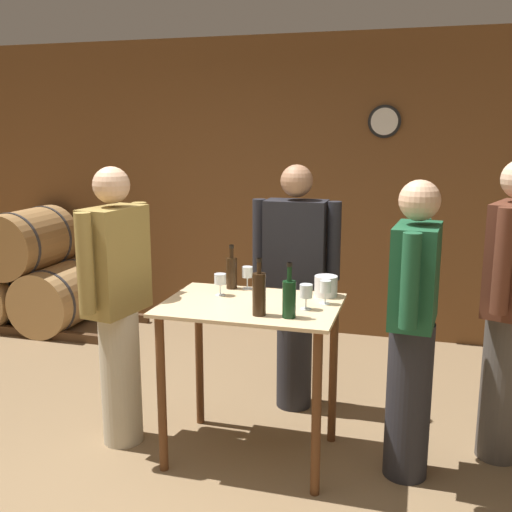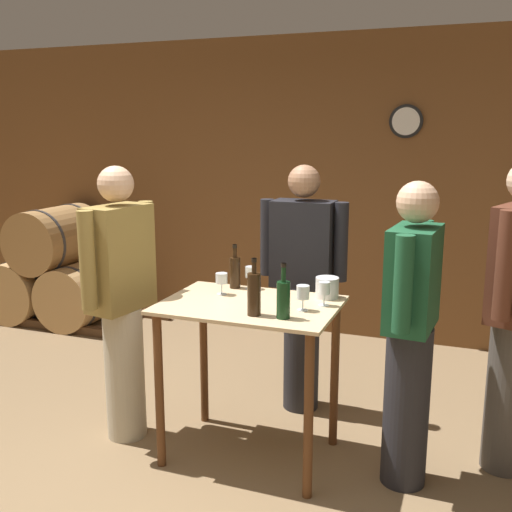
% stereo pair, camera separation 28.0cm
% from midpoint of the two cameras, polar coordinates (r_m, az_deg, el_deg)
% --- Properties ---
extents(ground_plane, '(14.00, 14.00, 0.00)m').
position_cam_midpoint_polar(ground_plane, '(3.29, -5.95, -22.85)').
color(ground_plane, brown).
extents(back_wall, '(8.40, 0.08, 2.70)m').
position_cam_midpoint_polar(back_wall, '(5.52, 7.54, 6.40)').
color(back_wall, brown).
rests_on(back_wall, ground_plane).
extents(barrel_rack, '(2.14, 0.83, 1.15)m').
position_cam_midpoint_polar(barrel_rack, '(6.25, -17.16, -1.59)').
color(barrel_rack, '#4C331E').
rests_on(barrel_rack, ground_plane).
extents(tasting_table, '(0.98, 0.70, 0.93)m').
position_cam_midpoint_polar(tasting_table, '(3.41, 1.78, -7.69)').
color(tasting_table, '#D1B284').
rests_on(tasting_table, ground_plane).
extents(wine_bottle_far_left, '(0.07, 0.07, 0.27)m').
position_cam_midpoint_polar(wine_bottle_far_left, '(3.64, 0.18, -1.48)').
color(wine_bottle_far_left, black).
rests_on(wine_bottle_far_left, tasting_table).
extents(wine_bottle_left, '(0.07, 0.07, 0.30)m').
position_cam_midpoint_polar(wine_bottle_left, '(3.11, 2.40, -3.56)').
color(wine_bottle_left, black).
rests_on(wine_bottle_left, tasting_table).
extents(wine_bottle_center, '(0.07, 0.07, 0.29)m').
position_cam_midpoint_polar(wine_bottle_center, '(3.07, 5.24, -4.05)').
color(wine_bottle_center, black).
rests_on(wine_bottle_center, tasting_table).
extents(wine_glass_near_left, '(0.07, 0.07, 0.13)m').
position_cam_midpoint_polar(wine_glass_near_left, '(3.50, -1.02, -2.23)').
color(wine_glass_near_left, silver).
rests_on(wine_glass_near_left, tasting_table).
extents(wine_glass_near_center, '(0.06, 0.06, 0.14)m').
position_cam_midpoint_polar(wine_glass_near_center, '(3.62, 1.67, -1.63)').
color(wine_glass_near_center, silver).
rests_on(wine_glass_near_center, tasting_table).
extents(wine_glass_near_right, '(0.07, 0.07, 0.14)m').
position_cam_midpoint_polar(wine_glass_near_right, '(3.21, 6.99, -3.54)').
color(wine_glass_near_right, silver).
rests_on(wine_glass_near_right, tasting_table).
extents(wine_glass_far_side, '(0.06, 0.06, 0.13)m').
position_cam_midpoint_polar(wine_glass_far_side, '(3.32, 8.93, -3.14)').
color(wine_glass_far_side, silver).
rests_on(wine_glass_far_side, tasting_table).
extents(ice_bucket, '(0.13, 0.13, 0.12)m').
position_cam_midpoint_polar(ice_bucket, '(3.48, 9.09, -3.02)').
color(ice_bucket, silver).
rests_on(ice_bucket, tasting_table).
extents(person_host, '(0.29, 0.58, 1.67)m').
position_cam_midpoint_polar(person_host, '(3.64, -10.59, -4.04)').
color(person_host, '#B7AD93').
rests_on(person_host, ground_plane).
extents(person_visitor_with_scarf, '(0.25, 0.59, 1.63)m').
position_cam_midpoint_polar(person_visitor_with_scarf, '(3.24, 16.93, -6.84)').
color(person_visitor_with_scarf, '#232328').
rests_on(person_visitor_with_scarf, ground_plane).
extents(person_visitor_near_door, '(0.59, 0.24, 1.66)m').
position_cam_midpoint_polar(person_visitor_near_door, '(3.99, 6.46, -2.65)').
color(person_visitor_near_door, '#232328').
rests_on(person_visitor_near_door, ground_plane).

